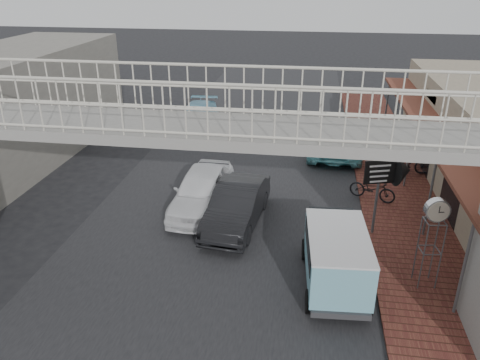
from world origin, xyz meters
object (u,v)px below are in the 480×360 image
(motorcycle_far, at_px, (410,162))
(angkot_far, at_px, (198,116))
(white_hatchback, at_px, (202,190))
(angkot_curb, at_px, (336,138))
(angkot_van, at_px, (336,252))
(arrow_sign, at_px, (400,172))
(motorcycle_near, at_px, (372,188))
(street_clock, at_px, (436,214))
(dark_sedan, at_px, (237,205))

(motorcycle_far, bearing_deg, angkot_far, 52.56)
(white_hatchback, xyz_separation_m, angkot_curb, (5.18, 6.99, -0.03))
(white_hatchback, bearing_deg, angkot_van, -39.54)
(white_hatchback, relative_size, angkot_far, 0.97)
(angkot_curb, distance_m, arrow_sign, 8.14)
(angkot_van, height_order, motorcycle_far, angkot_van)
(white_hatchback, height_order, angkot_curb, white_hatchback)
(angkot_van, xyz_separation_m, motorcycle_near, (1.62, 5.69, -0.57))
(motorcycle_near, bearing_deg, street_clock, -147.30)
(motorcycle_near, height_order, arrow_sign, arrow_sign)
(dark_sedan, relative_size, angkot_far, 0.94)
(arrow_sign, bearing_deg, motorcycle_near, 81.84)
(motorcycle_far, bearing_deg, arrow_sign, 153.43)
(angkot_curb, relative_size, angkot_far, 1.14)
(motorcycle_near, distance_m, arrow_sign, 3.01)
(white_hatchback, distance_m, dark_sedan, 1.76)
(street_clock, relative_size, arrow_sign, 0.98)
(dark_sedan, xyz_separation_m, motorcycle_near, (4.93, 2.54, -0.16))
(white_hatchback, xyz_separation_m, angkot_far, (-2.51, 9.74, -0.10))
(arrow_sign, bearing_deg, street_clock, -98.46)
(angkot_far, relative_size, street_clock, 1.76)
(motorcycle_far, bearing_deg, street_clock, 162.29)
(angkot_curb, height_order, arrow_sign, arrow_sign)
(white_hatchback, bearing_deg, motorcycle_near, 14.95)
(angkot_curb, xyz_separation_m, angkot_van, (-0.39, -11.10, 0.39))
(dark_sedan, height_order, motorcycle_near, dark_sedan)
(white_hatchback, relative_size, dark_sedan, 1.04)
(white_hatchback, height_order, motorcycle_far, white_hatchback)
(motorcycle_far, relative_size, arrow_sign, 0.69)
(angkot_curb, height_order, angkot_van, angkot_van)
(dark_sedan, xyz_separation_m, street_clock, (5.86, -2.76, 1.61))
(angkot_curb, xyz_separation_m, arrow_sign, (1.65, -7.82, 1.57))
(dark_sedan, bearing_deg, angkot_van, -37.99)
(angkot_van, xyz_separation_m, motorcycle_far, (3.49, 8.50, -0.47))
(white_hatchback, bearing_deg, dark_sedan, -32.03)
(dark_sedan, xyz_separation_m, angkot_far, (-3.99, 10.70, -0.04))
(angkot_van, bearing_deg, arrow_sign, 54.10)
(dark_sedan, relative_size, angkot_curb, 0.82)
(angkot_far, distance_m, motorcycle_near, 12.09)
(angkot_curb, bearing_deg, arrow_sign, 105.51)
(street_clock, bearing_deg, dark_sedan, 145.96)
(angkot_curb, xyz_separation_m, motorcycle_near, (1.22, -5.41, -0.18))
(dark_sedan, distance_m, arrow_sign, 5.59)
(motorcycle_near, distance_m, motorcycle_far, 3.38)
(dark_sedan, bearing_deg, angkot_far, 115.96)
(white_hatchback, distance_m, motorcycle_near, 6.60)
(motorcycle_near, bearing_deg, angkot_curb, 35.46)
(angkot_far, relative_size, motorcycle_near, 2.64)
(street_clock, bearing_deg, angkot_far, 117.38)
(street_clock, distance_m, arrow_sign, 2.94)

